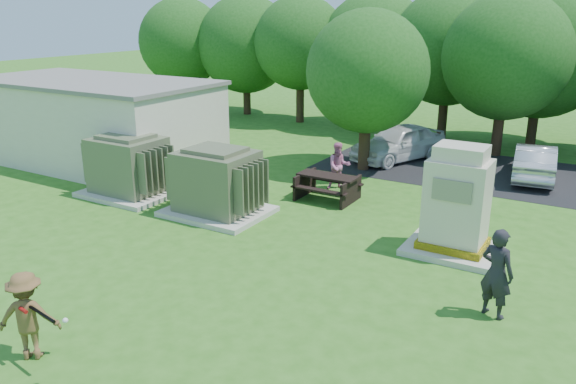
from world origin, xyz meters
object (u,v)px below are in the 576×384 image
Objects in this scene: generator_cabinet at (456,207)px; car_silver_a at (535,162)px; batter at (28,316)px; car_white at (399,142)px; transformer_right at (217,183)px; person_by_generator at (497,273)px; person_at_picnic at (339,166)px; transformer_left at (129,167)px; picnic_table at (327,184)px.

car_silver_a is (0.78, 8.18, -0.58)m from generator_cabinet.
batter reaches higher than car_white.
generator_cabinet is at bearing -38.69° from car_white.
batter is at bearing -77.31° from transformer_right.
transformer_right is at bearing -173.52° from generator_cabinet.
person_by_generator is at bearing 87.12° from car_silver_a.
person_at_picnic is at bearing -24.10° from person_by_generator.
batter is 0.87× the size of person_by_generator.
transformer_left is 1.58× the size of person_by_generator.
transformer_left is at bearing 180.00° from transformer_right.
transformer_right is 11.86m from car_silver_a.
car_silver_a reaches higher than picnic_table.
transformer_left is 0.76× the size of car_silver_a.
car_white is (-4.50, 8.26, -0.48)m from generator_cabinet.
transformer_left is 1.06× the size of generator_cabinet.
transformer_right is 0.76× the size of car_silver_a.
transformer_left is 3.70m from transformer_right.
batter is (-0.53, -10.61, 0.30)m from picnic_table.
transformer_left is 1.82× the size of person_at_picnic.
generator_cabinet is 1.71× the size of batter.
generator_cabinet is at bearing -24.55° from picnic_table.
person_by_generator is (12.23, -1.97, -0.02)m from transformer_left.
transformer_right is 3.74m from picnic_table.
car_silver_a is (7.74, 8.97, -0.32)m from transformer_right.
car_white is at bearing 88.10° from picnic_table.
picnic_table is at bearing -116.47° from person_at_picnic.
person_by_generator reaches higher than car_silver_a.
picnic_table is 1.28m from person_at_picnic.
car_white is (2.46, 9.05, -0.22)m from transformer_right.
transformer_left reaches higher than car_white.
picnic_table is (5.96, 2.94, -0.45)m from transformer_left.
picnic_table is 8.15m from car_silver_a.
generator_cabinet is at bearing -69.87° from person_at_picnic.
picnic_table is at bearing -126.42° from batter.
picnic_table is 7.97m from person_by_generator.
transformer_right is 1.06× the size of generator_cabinet.
person_by_generator is (1.56, -2.76, -0.29)m from generator_cabinet.
transformer_right reaches higher than car_silver_a.
transformer_right is 7.87m from batter.
person_by_generator is at bearing -38.11° from picnic_table.
person_at_picnic is at bearing 145.35° from generator_cabinet.
transformer_right reaches higher than person_by_generator.
transformer_left is 9.40m from batter.
generator_cabinet is 0.64× the size of car_white.
person_at_picnic is (2.07, 4.18, -0.15)m from transformer_right.
batter reaches higher than car_silver_a.
generator_cabinet is 5.97m from person_at_picnic.
batter is at bearing 63.16° from car_silver_a.
transformer_right is 1.58× the size of person_by_generator.
transformer_right reaches higher than person_at_picnic.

